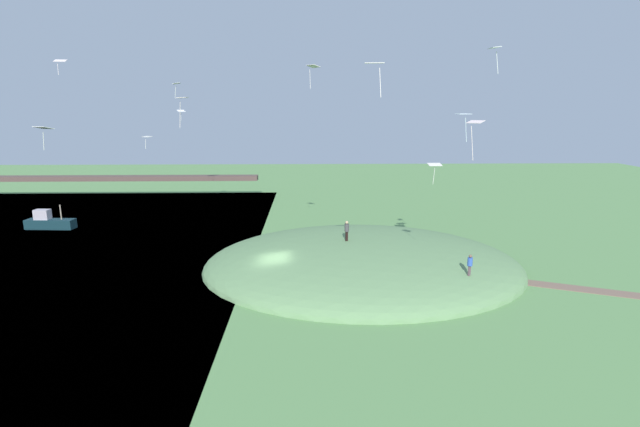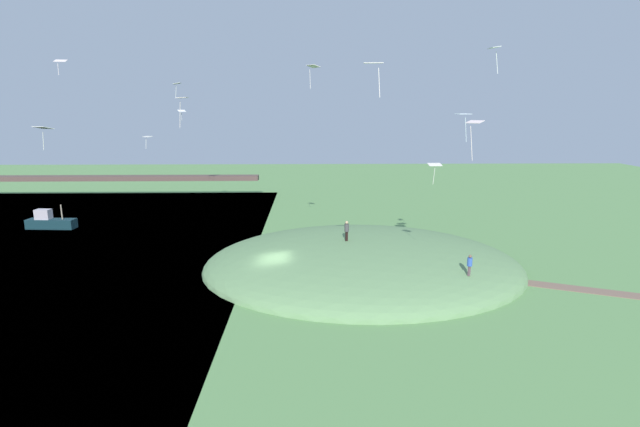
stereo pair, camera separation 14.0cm
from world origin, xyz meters
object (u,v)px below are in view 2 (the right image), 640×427
object	(u,v)px
person_with_child	(470,263)
kite_2	(463,115)
kite_1	(435,165)
kite_3	(474,125)
kite_11	(182,99)
kite_4	(177,84)
kite_10	(60,61)
kite_9	(43,129)
person_watching_kites	(347,228)
kite_8	(374,65)
boat_on_lake	(50,222)
kite_6	(313,67)
kite_7	(495,49)
kite_5	(147,137)
kite_0	(182,111)

from	to	relation	value
person_with_child	kite_2	bearing A→B (deg)	-110.77
kite_1	kite_3	bearing A→B (deg)	-95.90
kite_3	kite_11	distance (m)	21.35
kite_2	kite_4	xyz separation A→B (m)	(-24.82, 17.97, 3.03)
person_with_child	kite_10	xyz separation A→B (m)	(-29.18, 3.80, 14.04)
kite_4	kite_9	distance (m)	25.15
kite_11	person_watching_kites	bearing A→B (deg)	7.11
kite_11	kite_8	bearing A→B (deg)	-42.33
person_with_child	kite_8	bearing A→B (deg)	4.10
kite_4	kite_9	xyz separation A→B (m)	(-0.78, -24.87, -3.64)
kite_8	kite_10	world-z (taller)	kite_10
boat_on_lake	kite_6	distance (m)	35.62
person_watching_kites	kite_6	distance (m)	13.56
kite_7	kite_5	bearing A→B (deg)	148.83
boat_on_lake	kite_10	xyz separation A→B (m)	(11.52, -16.55, 15.76)
boat_on_lake	kite_10	bearing A→B (deg)	128.58
kite_1	kite_11	distance (m)	20.83
kite_5	kite_7	distance (m)	31.79
person_watching_kites	kite_0	bearing A→B (deg)	-69.94
person_watching_kites	kite_1	bearing A→B (deg)	161.03
person_watching_kites	kite_1	distance (m)	9.05
kite_0	kite_2	world-z (taller)	kite_0
person_with_child	kite_0	bearing A→B (deg)	-78.42
kite_2	kite_11	xyz separation A→B (m)	(-20.41, 2.88, 1.16)
kite_2	kite_10	xyz separation A→B (m)	(-28.65, 1.91, 3.77)
boat_on_lake	kite_0	bearing A→B (deg)	-164.22
kite_8	kite_11	world-z (taller)	kite_8
kite_5	kite_9	distance (m)	19.08
kite_0	kite_4	xyz separation A→B (m)	(0.64, -3.62, 2.82)
kite_0	kite_5	distance (m)	9.83
kite_9	kite_10	distance (m)	10.30
kite_10	kite_11	world-z (taller)	kite_10
kite_1	kite_6	bearing A→B (deg)	173.30
kite_0	kite_3	size ratio (longest dim) A/B	0.55
boat_on_lake	kite_8	bearing A→B (deg)	143.82
kite_9	kite_11	world-z (taller)	kite_11
kite_9	kite_11	bearing A→B (deg)	62.03
kite_11	kite_7	bearing A→B (deg)	-18.48
person_with_child	kite_2	size ratio (longest dim) A/B	0.79
kite_4	kite_1	bearing A→B (deg)	-27.37
person_with_child	kite_11	xyz separation A→B (m)	(-20.93, 4.78, 11.42)
kite_0	kite_11	xyz separation A→B (m)	(5.06, -18.72, 0.95)
kite_8	kite_11	size ratio (longest dim) A/B	0.78
kite_1	kite_5	bearing A→B (deg)	165.40
kite_5	kite_10	size ratio (longest dim) A/B	1.09
boat_on_lake	kite_4	distance (m)	21.48
boat_on_lake	kite_11	world-z (taller)	kite_11
kite_2	kite_6	xyz separation A→B (m)	(-10.55, 6.53, 3.79)
kite_0	kite_10	distance (m)	20.26
kite_7	person_watching_kites	bearing A→B (deg)	133.65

